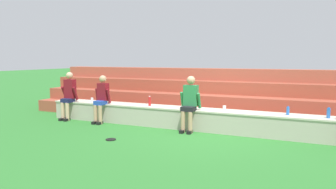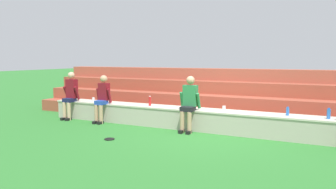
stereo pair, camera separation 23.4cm
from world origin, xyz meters
name	(u,v)px [view 1 (the left image)]	position (x,y,z in m)	size (l,w,h in m)	color
ground_plane	(206,133)	(0.00, 0.00, 0.00)	(80.00, 80.00, 0.00)	#2D752D
stone_seating_wall	(210,119)	(0.00, 0.30, 0.30)	(10.03, 0.64, 0.56)	#B7AF9E
brick_bleachers	(227,100)	(0.00, 2.23, 0.59)	(13.20, 2.29, 1.56)	#A14B36
person_far_left	(69,94)	(-4.44, -0.03, 0.80)	(0.52, 0.51, 1.48)	#DBAD89
person_left_of_center	(101,97)	(-3.21, -0.03, 0.76)	(0.48, 0.54, 1.40)	tan
person_center	(190,101)	(-0.46, 0.00, 0.79)	(0.55, 0.56, 1.45)	tan
water_bottle_mid_left	(150,101)	(-1.76, 0.26, 0.69)	(0.07, 0.07, 0.28)	red
water_bottle_near_right	(288,111)	(1.92, 0.31, 0.66)	(0.07, 0.07, 0.21)	blue
water_bottle_center_gap	(329,113)	(2.79, 0.27, 0.67)	(0.08, 0.08, 0.24)	blue
plastic_cup_right_end	(224,108)	(0.38, 0.33, 0.62)	(0.09, 0.09, 0.13)	white
plastic_cup_middle	(92,100)	(-3.78, 0.27, 0.62)	(0.08, 0.08, 0.13)	white
frisbee	(111,140)	(-1.83, -1.59, 0.01)	(0.24, 0.24, 0.02)	black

